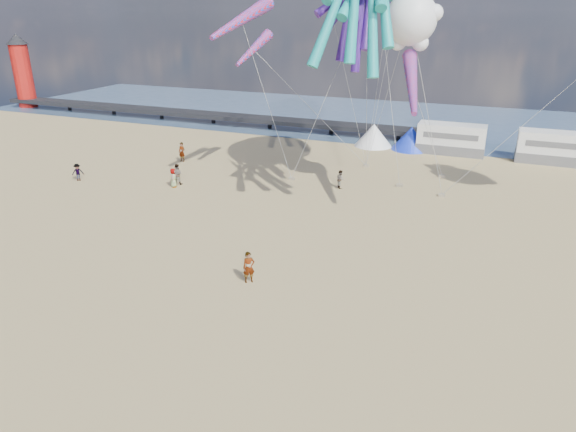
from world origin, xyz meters
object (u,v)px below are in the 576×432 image
object	(u,v)px
motorhome_1	(554,148)
windsock_left	(241,20)
tent_white	(373,135)
motorhome_0	(451,139)
beachgoer_2	(78,172)
beachgoer_7	(340,179)
kite_panda	(411,19)
tent_blue	(411,138)
sandbag_a	(292,179)
sandbag_d	(442,176)
lighthouse	(23,76)
windsock_right	(253,49)
standing_person	(249,267)
beachgoer_5	(182,152)
sandbag_c	(442,195)
sandbag_e	(366,166)
sandbag_b	(399,185)
windsock_mid	(412,83)
beachgoer_1	(177,174)
beachgoer_0	(173,178)

from	to	relation	value
motorhome_1	windsock_left	xyz separation A→B (m)	(-23.88, -17.82, 11.52)
tent_white	windsock_left	xyz separation A→B (m)	(-6.38, -17.82, 11.82)
motorhome_0	beachgoer_2	distance (m)	35.84
beachgoer_7	kite_panda	xyz separation A→B (m)	(4.99, -1.93, 12.38)
tent_blue	sandbag_a	bearing A→B (deg)	-118.30
sandbag_d	beachgoer_7	bearing A→B (deg)	-140.44
lighthouse	windsock_right	distance (m)	51.05
motorhome_0	tent_white	distance (m)	8.01
beachgoer_2	tent_white	bearing A→B (deg)	5.55
standing_person	beachgoer_7	bearing A→B (deg)	51.56
beachgoer_7	windsock_left	bearing A→B (deg)	78.80
beachgoer_2	lighthouse	bearing A→B (deg)	102.04
motorhome_1	tent_blue	distance (m)	13.50
sandbag_a	beachgoer_2	bearing A→B (deg)	-157.25
sandbag_d	tent_blue	bearing A→B (deg)	116.14
motorhome_0	tent_white	xyz separation A→B (m)	(-8.00, 0.00, -0.30)
beachgoer_5	sandbag_c	xyz separation A→B (m)	(24.56, -0.87, -0.83)
tent_white	kite_panda	xyz separation A→B (m)	(5.76, -16.78, 11.94)
motorhome_1	sandbag_e	xyz separation A→B (m)	(-16.23, -8.07, -1.39)
sandbag_b	beachgoer_5	bearing A→B (deg)	-179.12
lighthouse	tent_blue	world-z (taller)	lighthouse
sandbag_e	windsock_mid	xyz separation A→B (m)	(5.34, -11.53, 9.26)
sandbag_c	windsock_right	bearing A→B (deg)	-176.70
tent_white	sandbag_a	distance (m)	14.90
tent_white	sandbag_d	bearing A→B (deg)	-46.40
beachgoer_5	sandbag_b	world-z (taller)	beachgoer_5
windsock_right	tent_white	bearing A→B (deg)	78.63
beachgoer_1	beachgoer_5	world-z (taller)	beachgoer_5
beachgoer_1	sandbag_a	distance (m)	9.74
tent_white	beachgoer_7	bearing A→B (deg)	-87.05
tent_blue	beachgoer_1	distance (m)	25.06
motorhome_1	tent_white	distance (m)	17.50
lighthouse	windsock_left	world-z (taller)	windsock_left
sandbag_c	sandbag_e	distance (m)	9.52
beachgoer_5	beachgoer_7	xyz separation A→B (m)	(16.48, -1.88, -0.18)
windsock_mid	sandbag_c	bearing A→B (deg)	54.24
motorhome_0	standing_person	distance (m)	32.70
tent_blue	sandbag_e	bearing A→B (deg)	-108.69
standing_person	beachgoer_2	size ratio (longest dim) A/B	1.17
standing_person	beachgoer_1	world-z (taller)	standing_person
windsock_left	beachgoer_7	bearing A→B (deg)	37.51
tent_blue	sandbag_c	xyz separation A→B (m)	(4.84, -13.85, -1.09)
beachgoer_0	sandbag_c	xyz separation A→B (m)	(20.96, 5.97, -0.69)
beachgoer_2	beachgoer_7	size ratio (longest dim) A/B	1.00
sandbag_e	windsock_right	world-z (taller)	windsock_right
sandbag_d	windsock_left	world-z (taller)	windsock_left
kite_panda	windsock_right	world-z (taller)	kite_panda
tent_blue	sandbag_b	xyz separation A→B (m)	(1.27, -12.65, -1.09)
lighthouse	sandbag_d	world-z (taller)	lighthouse
beachgoer_5	standing_person	bearing A→B (deg)	-45.74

